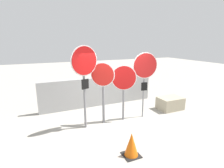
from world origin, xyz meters
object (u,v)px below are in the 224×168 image
stop_sign_0 (84,70)px  stop_sign_2 (124,82)px  stop_sign_3 (145,69)px  stop_sign_1 (103,82)px  traffic_cone_0 (131,145)px  storage_crate (170,103)px

stop_sign_0 → stop_sign_2: 1.51m
stop_sign_3 → stop_sign_1: bearing=-176.3°
stop_sign_0 → stop_sign_3: (2.23, -0.05, -0.12)m
stop_sign_0 → stop_sign_1: stop_sign_0 is taller
stop_sign_3 → traffic_cone_0: bearing=-122.0°
traffic_cone_0 → stop_sign_0: bearing=108.6°
stop_sign_0 → stop_sign_2: stop_sign_0 is taller
stop_sign_1 → storage_crate: bearing=34.8°
traffic_cone_0 → storage_crate: (3.13, 2.09, -0.05)m
stop_sign_0 → traffic_cone_0: bearing=-88.7°
stop_sign_1 → stop_sign_2: bearing=28.5°
stop_sign_0 → stop_sign_3: 2.24m
stop_sign_0 → storage_crate: (3.77, 0.18, -1.72)m
stop_sign_1 → stop_sign_3: bearing=28.2°
traffic_cone_0 → storage_crate: bearing=33.7°
stop_sign_2 → stop_sign_0: bearing=-155.9°
storage_crate → stop_sign_3: bearing=-171.4°
stop_sign_0 → stop_sign_1: size_ratio=1.26×
stop_sign_3 → storage_crate: size_ratio=2.44×
stop_sign_1 → traffic_cone_0: bearing=-57.1°
traffic_cone_0 → stop_sign_2: bearing=68.2°
stop_sign_3 → traffic_cone_0: stop_sign_3 is taller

